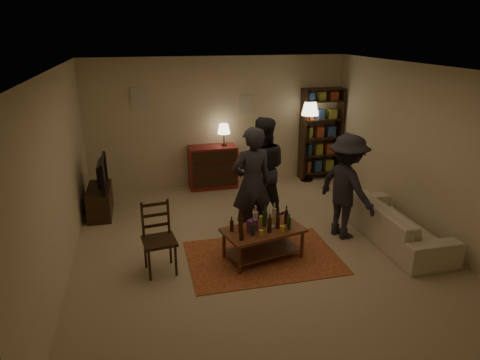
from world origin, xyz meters
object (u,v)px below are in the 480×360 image
object	(u,v)px
bookshelf	(321,133)
floor_lamp	(310,114)
dresser	(213,166)
person_by_sofa	(347,187)
dining_chair	(158,235)
coffee_table	(263,233)
person_left	(252,184)
person_right	(262,169)
tv_stand	(99,194)
sofa	(397,223)

from	to	relation	value
bookshelf	floor_lamp	world-z (taller)	bookshelf
floor_lamp	dresser	bearing A→B (deg)	178.27
floor_lamp	bookshelf	bearing A→B (deg)	21.19
dresser	person_by_sofa	size ratio (longest dim) A/B	0.80
person_by_sofa	dresser	bearing A→B (deg)	12.82
dining_chair	person_by_sofa	world-z (taller)	person_by_sofa
coffee_table	person_by_sofa	distance (m)	1.61
floor_lamp	person_left	xyz separation A→B (m)	(-1.92, -2.39, -0.58)
floor_lamp	person_right	world-z (taller)	person_right
dresser	person_right	size ratio (longest dim) A/B	0.74
tv_stand	sofa	bearing A→B (deg)	-25.34
coffee_table	tv_stand	xyz separation A→B (m)	(-2.42, 2.23, -0.03)
bookshelf	person_left	bearing A→B (deg)	-131.77
bookshelf	person_left	xyz separation A→B (m)	(-2.25, -2.52, -0.12)
floor_lamp	sofa	world-z (taller)	floor_lamp
floor_lamp	tv_stand	bearing A→B (deg)	-168.96
floor_lamp	person_left	distance (m)	3.12
dining_chair	dresser	size ratio (longest dim) A/B	0.75
sofa	person_left	world-z (taller)	person_left
dining_chair	bookshelf	size ratio (longest dim) A/B	0.50
sofa	person_right	size ratio (longest dim) A/B	1.14
coffee_table	tv_stand	distance (m)	3.30
tv_stand	bookshelf	xyz separation A→B (m)	(4.69, 0.98, 0.65)
dresser	bookshelf	xyz separation A→B (m)	(2.44, 0.07, 0.56)
coffee_table	bookshelf	world-z (taller)	bookshelf
sofa	dresser	bearing A→B (deg)	37.54
sofa	person_left	size ratio (longest dim) A/B	1.13
dining_chair	floor_lamp	xyz separation A→B (m)	(3.42, 3.05, 0.96)
person_right	dining_chair	bearing A→B (deg)	52.98
person_by_sofa	dining_chair	bearing A→B (deg)	78.65
dresser	sofa	size ratio (longest dim) A/B	0.65
bookshelf	person_by_sofa	distance (m)	2.92
dresser	person_by_sofa	xyz separation A→B (m)	(1.66, -2.74, 0.38)
bookshelf	coffee_table	bearing A→B (deg)	-125.21
dining_chair	person_by_sofa	xyz separation A→B (m)	(2.98, 0.37, 0.31)
person_by_sofa	person_left	bearing A→B (deg)	60.49
coffee_table	tv_stand	size ratio (longest dim) A/B	1.19
dining_chair	person_right	distance (m)	2.35
person_left	person_by_sofa	xyz separation A→B (m)	(1.48, -0.29, -0.07)
bookshelf	person_right	size ratio (longest dim) A/B	1.10
dining_chair	bookshelf	world-z (taller)	bookshelf
dresser	person_left	bearing A→B (deg)	-85.67
sofa	person_right	bearing A→B (deg)	53.27
sofa	coffee_table	bearing A→B (deg)	90.88
dresser	person_left	size ratio (longest dim) A/B	0.74
dining_chair	dresser	world-z (taller)	dresser
coffee_table	bookshelf	bearing A→B (deg)	54.79
dining_chair	person_right	bearing A→B (deg)	29.00
sofa	person_by_sofa	xyz separation A→B (m)	(-0.73, 0.37, 0.55)
dining_chair	dresser	bearing A→B (deg)	59.85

